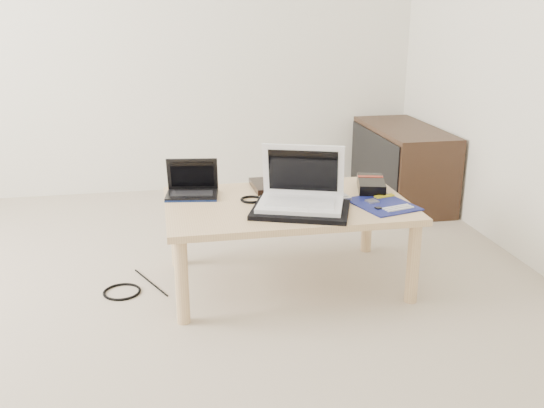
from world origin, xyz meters
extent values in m
plane|color=#C0B19B|center=(0.00, 0.00, 0.00)|extent=(4.00, 4.00, 0.00)
cube|color=#D7B381|center=(0.76, 0.35, 0.39)|extent=(1.10, 0.70, 0.03)
cylinder|color=#D7B381|center=(0.26, 0.05, 0.18)|extent=(0.06, 0.06, 0.37)
cylinder|color=#D7B381|center=(1.26, 0.05, 0.18)|extent=(0.06, 0.06, 0.37)
cylinder|color=#D7B381|center=(0.26, 0.65, 0.18)|extent=(0.06, 0.06, 0.37)
cylinder|color=#D7B381|center=(1.26, 0.65, 0.18)|extent=(0.06, 0.06, 0.37)
cube|color=#3C2618|center=(1.78, 1.45, 0.25)|extent=(0.40, 0.90, 0.50)
cube|color=black|center=(1.58, 1.45, 0.25)|extent=(0.02, 0.86, 0.44)
cube|color=black|center=(0.78, 0.58, 0.41)|extent=(0.28, 0.24, 0.03)
cube|color=black|center=(0.34, 0.51, 0.41)|extent=(0.26, 0.20, 0.01)
cube|color=black|center=(0.34, 0.51, 0.42)|extent=(0.21, 0.12, 0.00)
cube|color=black|center=(0.33, 0.45, 0.42)|extent=(0.06, 0.03, 0.00)
cube|color=black|center=(0.35, 0.57, 0.49)|extent=(0.24, 0.08, 0.16)
cube|color=black|center=(0.35, 0.57, 0.49)|extent=(0.21, 0.06, 0.13)
cube|color=#0E1E4F|center=(0.33, 0.43, 0.40)|extent=(0.24, 0.04, 0.01)
cube|color=black|center=(0.81, 0.41, 0.41)|extent=(0.27, 0.22, 0.01)
cube|color=white|center=(0.81, 0.41, 0.41)|extent=(0.21, 0.18, 0.00)
cube|color=#B4B4B9|center=(1.01, 0.41, 0.41)|extent=(0.09, 0.24, 0.02)
cube|color=#9A9A9F|center=(1.01, 0.41, 0.42)|extent=(0.07, 0.20, 0.00)
cube|color=black|center=(0.79, 0.20, 0.41)|extent=(0.49, 0.42, 0.02)
cube|color=white|center=(0.79, 0.22, 0.43)|extent=(0.43, 0.36, 0.02)
cube|color=silver|center=(0.79, 0.21, 0.44)|extent=(0.33, 0.23, 0.00)
cube|color=white|center=(0.76, 0.13, 0.44)|extent=(0.09, 0.06, 0.00)
cube|color=white|center=(0.82, 0.31, 0.56)|extent=(0.36, 0.18, 0.24)
cube|color=black|center=(0.82, 0.30, 0.56)|extent=(0.31, 0.15, 0.19)
cube|color=#0B134C|center=(1.17, 0.23, 0.40)|extent=(0.30, 0.35, 0.01)
cube|color=#B4B4B9|center=(1.13, 0.26, 0.41)|extent=(0.06, 0.06, 0.01)
cube|color=gold|center=(1.21, 0.33, 0.41)|extent=(0.10, 0.04, 0.01)
cube|color=gold|center=(1.22, 0.31, 0.41)|extent=(0.10, 0.04, 0.01)
cube|color=silver|center=(1.21, 0.17, 0.41)|extent=(0.13, 0.05, 0.01)
cube|color=silver|center=(1.21, 0.15, 0.41)|extent=(0.13, 0.05, 0.01)
cube|color=silver|center=(1.22, 0.13, 0.41)|extent=(0.13, 0.05, 0.01)
cube|color=black|center=(1.13, 0.17, 0.41)|extent=(0.03, 0.03, 0.01)
cube|color=black|center=(1.20, 0.46, 0.43)|extent=(0.18, 0.27, 0.05)
cube|color=maroon|center=(1.21, 0.51, 0.45)|extent=(0.13, 0.06, 0.00)
torus|color=black|center=(0.60, 0.40, 0.41)|extent=(0.10, 0.10, 0.01)
torus|color=black|center=(-0.01, 0.37, 0.01)|extent=(0.17, 0.17, 0.01)
cylinder|color=black|center=(0.12, 0.45, 0.00)|extent=(0.16, 0.32, 0.01)
camera|label=1|loc=(0.20, -2.22, 1.25)|focal=40.00mm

